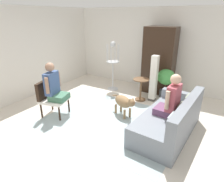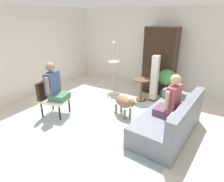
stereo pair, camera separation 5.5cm
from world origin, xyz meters
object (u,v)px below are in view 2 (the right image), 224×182
round_end_table (141,88)px  dog (124,102)px  person_on_couch (171,100)px  person_on_armchair (54,85)px  bird_cage_stand (114,65)px  column_lamp (154,79)px  armchair (50,95)px  armoire_cabinet (160,61)px  potted_plant (167,80)px  couch (170,121)px

round_end_table → dog: round_end_table is taller
person_on_couch → person_on_armchair: size_ratio=0.97×
dog → bird_cage_stand: (-1.18, 1.43, 0.48)m
dog → column_lamp: column_lamp is taller
armchair → armoire_cabinet: size_ratio=0.43×
potted_plant → column_lamp: (-0.23, -0.43, 0.10)m
armoire_cabinet → armchair: bearing=-121.3°
armoire_cabinet → bird_cage_stand: bearing=-156.5°
armchair → bird_cage_stand: bearing=79.6°
person_on_couch → bird_cage_stand: (-2.33, 1.61, 0.06)m
dog → armoire_cabinet: armoire_cabinet is taller
bird_cage_stand → potted_plant: bearing=9.2°
armchair → person_on_couch: (2.75, 0.69, 0.28)m
dog → potted_plant: 1.78m
person_on_armchair → armoire_cabinet: size_ratio=0.44×
couch → bird_cage_stand: bird_cage_stand is taller
person_on_armchair → round_end_table: size_ratio=1.39×
person_on_couch → column_lamp: column_lamp is taller
couch → dog: (-1.19, 0.15, 0.07)m
armchair → bird_cage_stand: 2.37m
person_on_armchair → person_on_couch: bearing=14.1°
round_end_table → dog: bearing=-88.2°
couch → dog: couch is taller
person_on_couch → armchair: bearing=-165.9°
person_on_armchair → potted_plant: size_ratio=1.03×
couch → round_end_table: (-1.22, 1.25, 0.09)m
person_on_couch → round_end_table: size_ratio=1.35×
column_lamp → armoire_cabinet: armoire_cabinet is taller
round_end_table → dog: 1.10m
couch → potted_plant: 1.99m
round_end_table → potted_plant: size_ratio=0.75×
round_end_table → potted_plant: 0.82m
bird_cage_stand → armoire_cabinet: (1.33, 0.58, 0.17)m
person_on_armchair → dog: size_ratio=1.15×
potted_plant → person_on_couch: bearing=-71.1°
round_end_table → armoire_cabinet: (0.18, 0.91, 0.62)m
person_on_armchair → column_lamp: 2.73m
couch → column_lamp: 1.73m
bird_cage_stand → column_lamp: (1.45, -0.15, -0.19)m
couch → potted_plant: bearing=110.2°
person_on_armchair → column_lamp: size_ratio=0.68×
bird_cage_stand → person_on_couch: bearing=-34.6°
armoire_cabinet → dog: bearing=-94.2°
dog → potted_plant: (0.50, 1.70, 0.19)m
armchair → person_on_armchair: 0.32m
round_end_table → couch: bearing=-45.7°
armchair → potted_plant: (2.11, 2.58, 0.05)m
dog → column_lamp: (0.27, 1.27, 0.28)m
person_on_couch → dog: bearing=171.0°
round_end_table → potted_plant: (0.54, 0.60, 0.16)m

